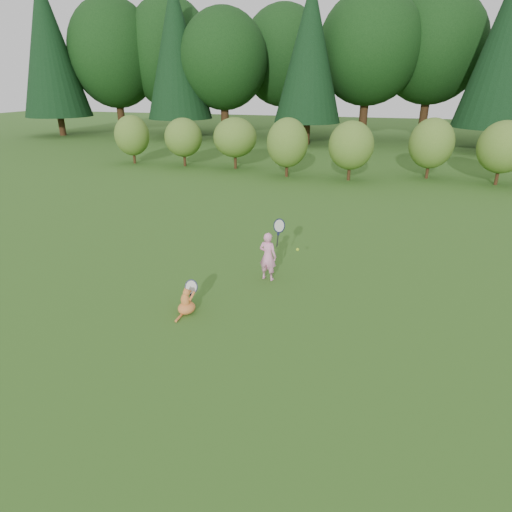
% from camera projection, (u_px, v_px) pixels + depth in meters
% --- Properties ---
extents(ground, '(100.00, 100.00, 0.00)m').
position_uv_depth(ground, '(236.00, 301.00, 8.66)').
color(ground, '#274E16').
rests_on(ground, ground).
extents(shrub_row, '(28.00, 3.00, 2.80)m').
position_uv_depth(shrub_row, '(326.00, 145.00, 19.68)').
color(shrub_row, '#4D7223').
rests_on(shrub_row, ground).
extents(woodland_backdrop, '(48.00, 10.00, 15.00)m').
position_uv_depth(woodland_backdrop, '(354.00, 22.00, 26.25)').
color(woodland_backdrop, black).
rests_on(woodland_backdrop, ground).
extents(child, '(0.64, 0.42, 1.65)m').
position_uv_depth(child, '(268.00, 255.00, 9.41)').
color(child, '#F793C3').
rests_on(child, ground).
extents(cat, '(0.52, 0.79, 0.69)m').
position_uv_depth(cat, '(186.00, 300.00, 8.14)').
color(cat, orange).
rests_on(cat, ground).
extents(tennis_ball, '(0.07, 0.07, 0.07)m').
position_uv_depth(tennis_ball, '(298.00, 250.00, 9.01)').
color(tennis_ball, '#A8D819').
rests_on(tennis_ball, ground).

